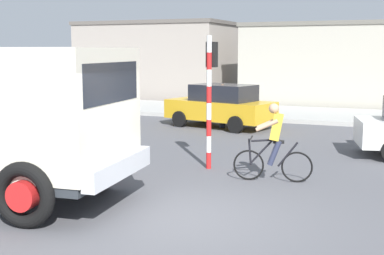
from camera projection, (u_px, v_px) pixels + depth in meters
ground_plane at (184, 220)px, 8.90m from camera, size 120.00×120.00×0.00m
sidewalk_far at (324, 115)px, 22.61m from camera, size 80.00×5.00×0.16m
cyclist at (274, 142)px, 11.45m from camera, size 1.71×0.56×1.72m
traffic_light_pole at (210, 83)px, 12.58m from camera, size 0.24×0.43×3.20m
car_red_near at (68, 107)px, 19.09m from camera, size 4.03×1.94×1.60m
car_far_side at (221, 106)px, 19.55m from camera, size 4.30×2.63×1.60m
pedestrian_near_kerb at (222, 105)px, 19.45m from camera, size 0.34×0.22×1.62m
building_corner_left at (162, 60)px, 32.06m from camera, size 8.74×6.65×4.49m
building_mid_block at (323, 64)px, 27.73m from camera, size 7.83×5.60×4.23m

